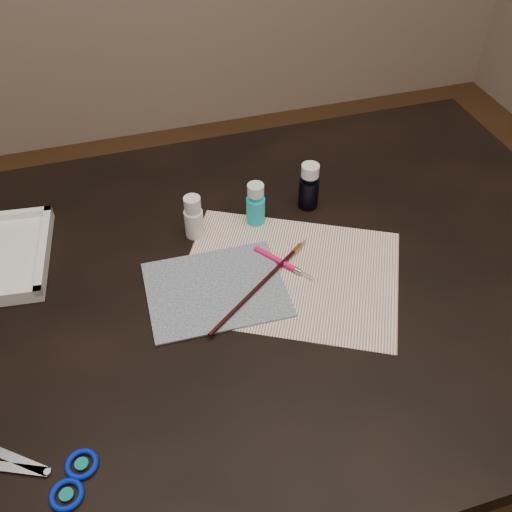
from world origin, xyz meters
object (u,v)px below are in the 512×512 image
object	(u,v)px
canvas	(216,289)
paint_bottle_white	(194,217)
paint_bottle_navy	(309,186)
paint_bottle_cyan	(256,204)
scissors	(34,474)
paper	(290,274)

from	to	relation	value
canvas	paint_bottle_white	world-z (taller)	paint_bottle_white
canvas	paint_bottle_white	distance (m)	0.15
paint_bottle_navy	paint_bottle_cyan	bearing A→B (deg)	-171.29
paint_bottle_white	scissors	size ratio (longest dim) A/B	0.51
paint_bottle_white	paint_bottle_navy	bearing A→B (deg)	4.91
paper	canvas	xyz separation A→B (m)	(-0.13, -0.00, 0.00)
paper	canvas	world-z (taller)	canvas
paper	canvas	bearing A→B (deg)	-179.99
paint_bottle_white	paint_bottle_navy	xyz separation A→B (m)	(0.23, 0.02, 0.00)
paint_bottle_cyan	scissors	xyz separation A→B (m)	(-0.41, -0.39, -0.04)
paper	paint_bottle_white	world-z (taller)	paint_bottle_white
paper	paint_bottle_cyan	distance (m)	0.16
paper	paint_bottle_navy	xyz separation A→B (m)	(0.10, 0.17, 0.05)
paint_bottle_cyan	canvas	bearing A→B (deg)	-127.35
canvas	paint_bottle_cyan	bearing A→B (deg)	52.65
canvas	paint_bottle_cyan	world-z (taller)	paint_bottle_cyan
paint_bottle_navy	scissors	xyz separation A→B (m)	(-0.52, -0.41, -0.04)
paint_bottle_white	paint_bottle_navy	distance (m)	0.23
paper	scissors	bearing A→B (deg)	-150.32
paint_bottle_white	paint_bottle_cyan	size ratio (longest dim) A/B	0.99
paint_bottle_cyan	paint_bottle_white	bearing A→B (deg)	-178.73
paper	paint_bottle_white	distance (m)	0.20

